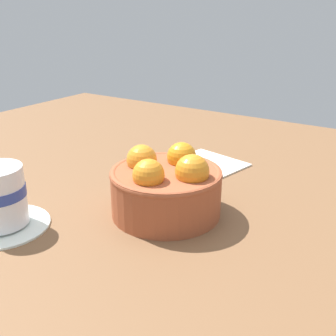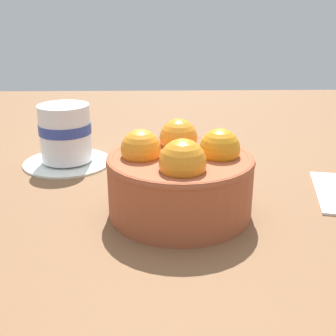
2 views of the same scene
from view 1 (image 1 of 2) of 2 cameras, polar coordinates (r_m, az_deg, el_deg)
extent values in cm
cube|color=brown|center=(59.47, -0.26, -7.60)|extent=(143.17, 116.71, 3.20)
cylinder|color=#9E4C2D|center=(57.28, -0.27, -3.37)|extent=(15.26, 15.26, 6.47)
torus|color=#9E4C2D|center=(56.16, -0.27, -0.74)|extent=(15.46, 15.46, 1.00)
sphere|color=orange|center=(57.90, -3.67, 1.16)|extent=(4.31, 4.31, 4.31)
sphere|color=orange|center=(52.59, -2.69, -0.96)|extent=(4.17, 4.17, 4.17)
sphere|color=orange|center=(53.77, 3.38, -0.46)|extent=(4.56, 4.56, 4.56)
sphere|color=orange|center=(58.97, 1.88, 1.57)|extent=(4.23, 4.23, 4.23)
cylinder|color=white|center=(59.32, -21.93, -7.30)|extent=(12.33, 12.33, 0.60)
cube|color=white|center=(77.17, 5.82, 0.85)|extent=(14.14, 11.65, 0.60)
camera|label=2|loc=(0.44, 51.75, 5.46)|focal=46.81mm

